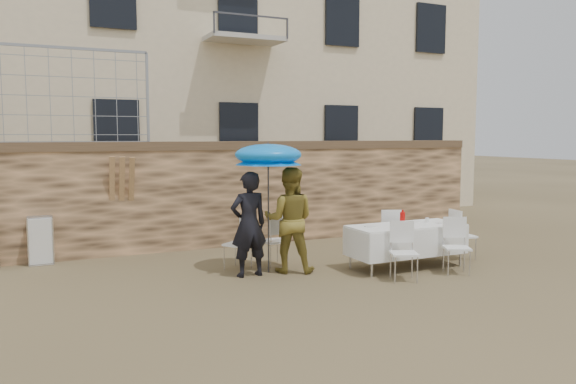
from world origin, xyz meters
name	(u,v)px	position (x,y,z in m)	size (l,w,h in m)	color
ground	(330,311)	(0.00, 0.00, 0.00)	(80.00, 80.00, 0.00)	brown
stone_wall	(216,195)	(0.00, 5.00, 1.10)	(13.00, 0.50, 2.20)	#916C48
chain_link_fence	(61,96)	(-3.00, 5.00, 3.10)	(3.20, 0.06, 1.80)	gray
man_suit	(249,224)	(-0.31, 2.22, 0.89)	(0.65, 0.42, 1.77)	black
woman_dress	(289,220)	(0.44, 2.22, 0.91)	(0.89, 0.69, 1.82)	#AD9334
umbrella	(268,158)	(0.09, 2.32, 1.98)	(1.19, 1.19, 2.09)	#3F3F44
couple_chair_left	(238,242)	(-0.31, 2.77, 0.48)	(0.48, 0.48, 0.96)	white
couple_chair_right	(274,239)	(0.39, 2.77, 0.48)	(0.48, 0.48, 0.96)	white
banquet_table	(406,227)	(2.47, 1.63, 0.73)	(2.10, 0.85, 0.78)	white
soda_bottle	(402,219)	(2.27, 1.48, 0.91)	(0.09, 0.09, 0.26)	red
table_chair_front_left	(404,252)	(1.87, 0.88, 0.48)	(0.48, 0.48, 0.96)	white
table_chair_front_right	(457,246)	(2.97, 0.88, 0.48)	(0.48, 0.48, 0.96)	white
table_chair_back	(389,233)	(2.67, 2.43, 0.48)	(0.48, 0.48, 0.96)	white
table_chair_side	(463,234)	(3.87, 1.73, 0.48)	(0.48, 0.48, 0.96)	white
chair_stack_right	(40,239)	(-3.47, 4.72, 0.46)	(0.46, 0.40, 0.92)	white
wood_planks	(128,205)	(-1.87, 4.79, 1.00)	(0.70, 0.20, 2.00)	#A37749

